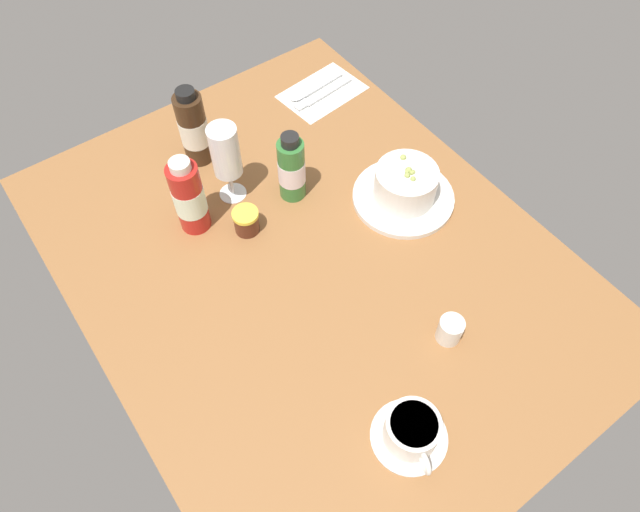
% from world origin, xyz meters
% --- Properties ---
extents(ground_plane, '(1.10, 0.84, 0.03)m').
position_xyz_m(ground_plane, '(0.00, 0.00, -0.01)').
color(ground_plane, brown).
extents(porridge_bowl, '(0.21, 0.21, 0.09)m').
position_xyz_m(porridge_bowl, '(0.01, -0.24, 0.04)').
color(porridge_bowl, silver).
rests_on(porridge_bowl, ground_plane).
extents(cutlery_setting, '(0.15, 0.20, 0.01)m').
position_xyz_m(cutlery_setting, '(0.37, -0.30, 0.00)').
color(cutlery_setting, silver).
rests_on(cutlery_setting, ground_plane).
extents(coffee_cup, '(0.13, 0.12, 0.07)m').
position_xyz_m(coffee_cup, '(-0.37, 0.07, 0.03)').
color(coffee_cup, silver).
rests_on(coffee_cup, ground_plane).
extents(creamer_jug, '(0.05, 0.04, 0.06)m').
position_xyz_m(creamer_jug, '(-0.28, -0.10, 0.03)').
color(creamer_jug, silver).
rests_on(creamer_jug, ground_plane).
extents(wine_glass, '(0.06, 0.06, 0.18)m').
position_xyz_m(wine_glass, '(0.23, 0.04, 0.12)').
color(wine_glass, white).
rests_on(wine_glass, ground_plane).
extents(jam_jar, '(0.05, 0.05, 0.05)m').
position_xyz_m(jam_jar, '(0.13, 0.06, 0.03)').
color(jam_jar, '#4D2215').
rests_on(jam_jar, ground_plane).
extents(sauce_bottle_brown, '(0.06, 0.06, 0.18)m').
position_xyz_m(sauce_bottle_brown, '(0.36, 0.04, 0.08)').
color(sauce_bottle_brown, '#382314').
rests_on(sauce_bottle_brown, ground_plane).
extents(sauce_bottle_red, '(0.06, 0.06, 0.18)m').
position_xyz_m(sauce_bottle_red, '(0.20, 0.14, 0.08)').
color(sauce_bottle_red, '#B21E19').
rests_on(sauce_bottle_red, ground_plane).
extents(sauce_bottle_green, '(0.05, 0.05, 0.16)m').
position_xyz_m(sauce_bottle_green, '(0.15, -0.06, 0.07)').
color(sauce_bottle_green, '#337233').
rests_on(sauce_bottle_green, ground_plane).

